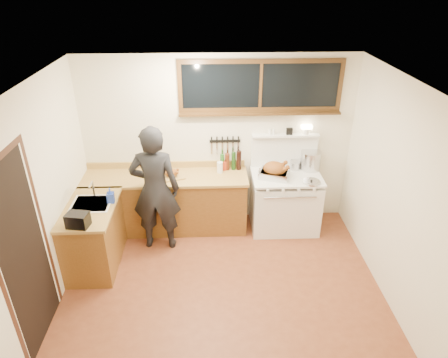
{
  "coord_description": "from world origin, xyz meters",
  "views": [
    {
      "loc": [
        -0.14,
        -3.79,
        3.61
      ],
      "look_at": [
        0.05,
        0.85,
        1.15
      ],
      "focal_mm": 32.0,
      "sensor_mm": 36.0,
      "label": 1
    }
  ],
  "objects_px": {
    "cutting_board": "(172,174)",
    "roast_turkey": "(275,171)",
    "man": "(155,190)",
    "vintage_stove": "(284,200)"
  },
  "relations": [
    {
      "from": "vintage_stove",
      "to": "cutting_board",
      "type": "distance_m",
      "value": 1.76
    },
    {
      "from": "vintage_stove",
      "to": "roast_turkey",
      "type": "height_order",
      "value": "vintage_stove"
    },
    {
      "from": "vintage_stove",
      "to": "cutting_board",
      "type": "relative_size",
      "value": 3.73
    },
    {
      "from": "cutting_board",
      "to": "vintage_stove",
      "type": "bearing_deg",
      "value": 0.19
    },
    {
      "from": "cutting_board",
      "to": "roast_turkey",
      "type": "bearing_deg",
      "value": -2.06
    },
    {
      "from": "cutting_board",
      "to": "roast_turkey",
      "type": "relative_size",
      "value": 0.84
    },
    {
      "from": "man",
      "to": "cutting_board",
      "type": "xyz_separation_m",
      "value": [
        0.2,
        0.4,
        0.03
      ]
    },
    {
      "from": "vintage_stove",
      "to": "man",
      "type": "distance_m",
      "value": 1.98
    },
    {
      "from": "vintage_stove",
      "to": "man",
      "type": "height_order",
      "value": "man"
    },
    {
      "from": "roast_turkey",
      "to": "man",
      "type": "bearing_deg",
      "value": -168.35
    }
  ]
}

